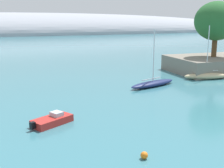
{
  "coord_description": "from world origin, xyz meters",
  "views": [
    {
      "loc": [
        -9.42,
        -5.7,
        9.72
      ],
      "look_at": [
        2.0,
        27.36,
        1.89
      ],
      "focal_mm": 47.29,
      "sensor_mm": 36.0,
      "label": 1
    }
  ],
  "objects_px": {
    "sailboat_navy_mid_mooring": "(153,83)",
    "motorboat_red_alongside_breakwater": "(52,120)",
    "sailboat_sand_near_shore": "(206,76)",
    "tree_clump_shore": "(216,21)",
    "mooring_buoy_orange": "(144,155)"
  },
  "relations": [
    {
      "from": "sailboat_navy_mid_mooring",
      "to": "motorboat_red_alongside_breakwater",
      "type": "xyz_separation_m",
      "value": [
        -16.04,
        -11.04,
        -0.08
      ]
    },
    {
      "from": "sailboat_navy_mid_mooring",
      "to": "motorboat_red_alongside_breakwater",
      "type": "height_order",
      "value": "sailboat_navy_mid_mooring"
    },
    {
      "from": "sailboat_sand_near_shore",
      "to": "tree_clump_shore",
      "type": "bearing_deg",
      "value": -123.57
    },
    {
      "from": "tree_clump_shore",
      "to": "motorboat_red_alongside_breakwater",
      "type": "bearing_deg",
      "value": -150.31
    },
    {
      "from": "tree_clump_shore",
      "to": "motorboat_red_alongside_breakwater",
      "type": "relative_size",
      "value": 2.34
    },
    {
      "from": "tree_clump_shore",
      "to": "mooring_buoy_orange",
      "type": "bearing_deg",
      "value": -134.35
    },
    {
      "from": "tree_clump_shore",
      "to": "sailboat_sand_near_shore",
      "type": "bearing_deg",
      "value": -135.19
    },
    {
      "from": "tree_clump_shore",
      "to": "mooring_buoy_orange",
      "type": "height_order",
      "value": "tree_clump_shore"
    },
    {
      "from": "tree_clump_shore",
      "to": "motorboat_red_alongside_breakwater",
      "type": "xyz_separation_m",
      "value": [
        -31.93,
        -18.2,
        -8.82
      ]
    },
    {
      "from": "sailboat_sand_near_shore",
      "to": "sailboat_navy_mid_mooring",
      "type": "relative_size",
      "value": 1.01
    },
    {
      "from": "tree_clump_shore",
      "to": "sailboat_navy_mid_mooring",
      "type": "relative_size",
      "value": 1.16
    },
    {
      "from": "mooring_buoy_orange",
      "to": "sailboat_navy_mid_mooring",
      "type": "bearing_deg",
      "value": 61.73
    },
    {
      "from": "motorboat_red_alongside_breakwater",
      "to": "sailboat_sand_near_shore",
      "type": "bearing_deg",
      "value": -5.15
    },
    {
      "from": "mooring_buoy_orange",
      "to": "motorboat_red_alongside_breakwater",
      "type": "bearing_deg",
      "value": 119.46
    },
    {
      "from": "sailboat_navy_mid_mooring",
      "to": "mooring_buoy_orange",
      "type": "xyz_separation_m",
      "value": [
        -10.87,
        -20.21,
        -0.19
      ]
    }
  ]
}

